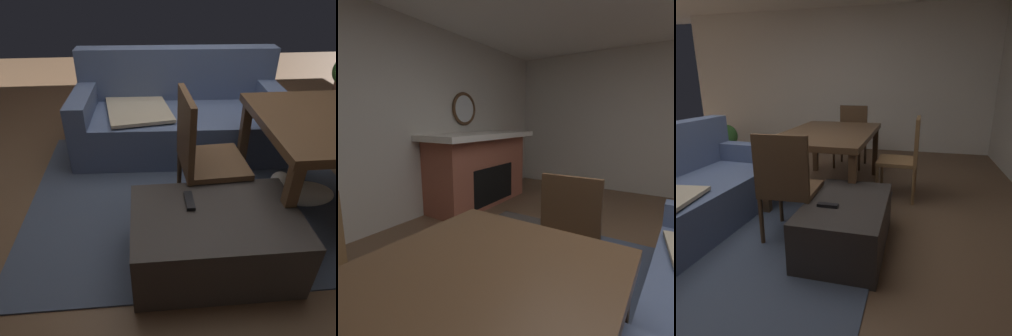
# 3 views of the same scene
# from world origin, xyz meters

# --- Properties ---
(wall_back_fireplace_side) EXTENTS (7.60, 0.12, 2.57)m
(wall_back_fireplace_side) POSITION_xyz_m (0.00, -2.89, 1.28)
(wall_back_fireplace_side) COLOR beige
(wall_back_fireplace_side) RESTS_ON ground
(area_rug) EXTENTS (2.60, 2.00, 0.01)m
(area_rug) POSITION_xyz_m (-0.04, -0.30, 0.01)
(area_rug) COLOR #3D475B
(area_rug) RESTS_ON ground
(fireplace) EXTENTS (1.98, 0.76, 1.13)m
(fireplace) POSITION_xyz_m (-1.52, -2.51, 0.57)
(fireplace) COLOR #9E5642
(fireplace) RESTS_ON ground
(round_wall_mirror) EXTENTS (0.51, 0.05, 0.51)m
(round_wall_mirror) POSITION_xyz_m (-1.52, -2.80, 1.49)
(round_wall_mirror) COLOR #4C331E
(ottoman_coffee_table) EXTENTS (0.97, 0.62, 0.40)m
(ottoman_coffee_table) POSITION_xyz_m (-0.04, -1.04, 0.20)
(ottoman_coffee_table) COLOR #2D2826
(ottoman_coffee_table) RESTS_ON ground
(tv_remote) EXTENTS (0.05, 0.16, 0.02)m
(tv_remote) POSITION_xyz_m (-0.18, -0.93, 0.41)
(tv_remote) COLOR black
(tv_remote) RESTS_ON ottoman_coffee_table
(dining_chair_west) EXTENTS (0.46, 0.46, 0.93)m
(dining_chair_west) POSITION_xyz_m (-0.05, -0.55, 0.52)
(dining_chair_west) COLOR #513823
(dining_chair_west) RESTS_ON ground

